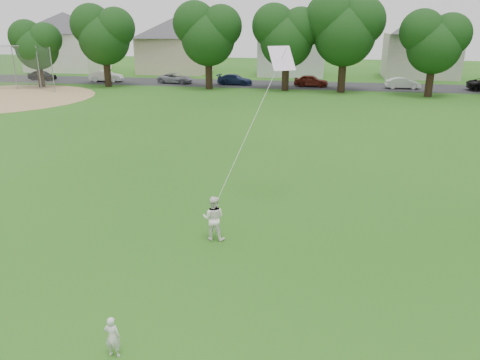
% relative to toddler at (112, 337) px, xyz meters
% --- Properties ---
extents(ground, '(160.00, 160.00, 0.00)m').
position_rel_toddler_xyz_m(ground, '(-0.29, 3.56, -0.49)').
color(ground, '#205112').
rests_on(ground, ground).
extents(street, '(90.00, 7.00, 0.01)m').
position_rel_toddler_xyz_m(street, '(-0.29, 45.56, -0.49)').
color(street, '#2D2D30').
rests_on(street, ground).
extents(toddler, '(0.36, 0.24, 0.98)m').
position_rel_toddler_xyz_m(toddler, '(0.00, 0.00, 0.00)').
color(toddler, silver).
rests_on(toddler, ground).
extents(older_boy, '(0.75, 0.58, 1.53)m').
position_rel_toddler_xyz_m(older_boy, '(0.83, 5.98, 0.27)').
color(older_boy, white).
rests_on(older_boy, ground).
extents(kite, '(1.53, 2.41, 6.11)m').
position_rel_toddler_xyz_m(kite, '(1.71, 7.82, 2.88)').
color(kite, white).
rests_on(kite, ground).
extents(baseball_backstop, '(10.06, 2.48, 4.41)m').
position_rel_toddler_xyz_m(baseball_backstop, '(-27.68, 36.42, 1.71)').
color(baseball_backstop, gray).
rests_on(baseball_backstop, ground).
extents(tree_row, '(79.93, 8.77, 11.00)m').
position_rel_toddler_xyz_m(tree_row, '(5.06, 39.89, 5.61)').
color(tree_row, black).
rests_on(tree_row, ground).
extents(parked_cars, '(62.58, 2.21, 1.27)m').
position_rel_toddler_xyz_m(parked_cars, '(1.18, 44.56, 0.12)').
color(parked_cars, black).
rests_on(parked_cars, ground).
extents(house_row, '(77.74, 14.05, 10.16)m').
position_rel_toddler_xyz_m(house_row, '(-0.68, 55.56, 4.40)').
color(house_row, white).
rests_on(house_row, ground).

